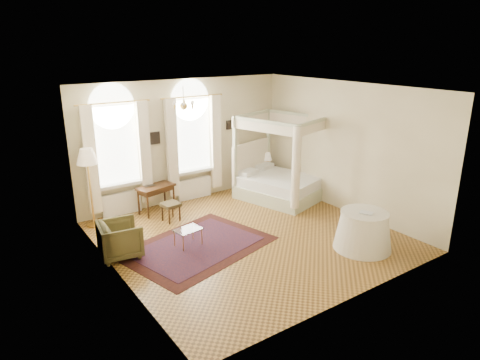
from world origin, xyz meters
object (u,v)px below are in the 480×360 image
object	(u,v)px
canopy_bed	(280,180)
floor_lamp	(87,160)
nightstand	(269,175)
coffee_table	(188,231)
writing_desk	(156,190)
stool	(171,206)
armchair	(120,239)
side_table	(363,231)

from	to	relation	value
canopy_bed	floor_lamp	size ratio (longest dim) A/B	1.33
nightstand	coffee_table	bearing A→B (deg)	-150.06
writing_desk	coffee_table	distance (m)	2.21
stool	floor_lamp	xyz separation A→B (m)	(-1.65, 0.79, 1.23)
canopy_bed	nightstand	world-z (taller)	canopy_bed
nightstand	armchair	distance (m)	5.74
armchair	coffee_table	bearing A→B (deg)	-97.55
stool	armchair	world-z (taller)	armchair
armchair	coffee_table	xyz separation A→B (m)	(1.36, -0.37, -0.02)
side_table	floor_lamp	bearing A→B (deg)	134.40
stool	side_table	distance (m)	4.55
canopy_bed	writing_desk	bearing A→B (deg)	162.78
nightstand	floor_lamp	bearing A→B (deg)	-179.00
nightstand	coffee_table	size ratio (longest dim) A/B	0.96
stool	side_table	bearing A→B (deg)	-53.50
nightstand	floor_lamp	world-z (taller)	floor_lamp
stool	armchair	size ratio (longest dim) A/B	0.57
floor_lamp	side_table	size ratio (longest dim) A/B	1.56
canopy_bed	armchair	distance (m)	4.95
writing_desk	side_table	xyz separation A→B (m)	(2.75, -4.39, -0.20)
nightstand	coffee_table	xyz separation A→B (m)	(-4.04, -2.33, 0.05)
stool	nightstand	bearing A→B (deg)	13.29
coffee_table	side_table	distance (m)	3.72
canopy_bed	armchair	size ratio (longest dim) A/B	3.08
stool	floor_lamp	distance (m)	2.20
writing_desk	stool	xyz separation A→B (m)	(0.05, -0.74, -0.22)
nightstand	stool	world-z (taller)	nightstand
writing_desk	coffee_table	size ratio (longest dim) A/B	1.69
armchair	canopy_bed	bearing A→B (deg)	-73.10
nightstand	stool	bearing A→B (deg)	-166.71
writing_desk	canopy_bed	bearing A→B (deg)	-17.22
coffee_table	floor_lamp	world-z (taller)	floor_lamp
stool	coffee_table	distance (m)	1.47
canopy_bed	writing_desk	world-z (taller)	canopy_bed
stool	side_table	size ratio (longest dim) A/B	0.38
armchair	side_table	distance (m)	5.06
coffee_table	floor_lamp	xyz separation A→B (m)	(-1.36, 2.23, 1.27)
stool	canopy_bed	bearing A→B (deg)	-4.94
canopy_bed	floor_lamp	distance (m)	5.12
writing_desk	floor_lamp	bearing A→B (deg)	178.05
side_table	stool	bearing A→B (deg)	126.50
floor_lamp	armchair	bearing A→B (deg)	-90.00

